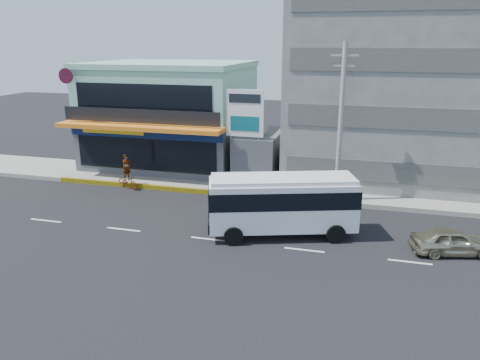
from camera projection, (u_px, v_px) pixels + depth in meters
name	position (u px, v px, depth m)	size (l,w,h in m)	color
ground	(209.00, 239.00, 24.56)	(120.00, 120.00, 0.00)	black
sidewalk	(323.00, 191.00, 32.03)	(70.00, 5.00, 0.30)	gray
shop_building	(171.00, 117.00, 38.33)	(12.40, 11.70, 8.00)	#414145
concrete_building	(405.00, 84.00, 33.88)	(16.00, 12.00, 14.00)	gray
gap_structure	(261.00, 155.00, 35.15)	(3.00, 6.00, 3.50)	#414145
satellite_dish	(258.00, 134.00, 33.70)	(1.50, 1.50, 0.15)	slate
billboard	(245.00, 119.00, 31.78)	(2.60, 0.18, 6.90)	gray
utility_pole_near	(341.00, 124.00, 28.40)	(1.60, 0.30, 10.00)	#999993
minibus	(282.00, 201.00, 24.60)	(8.11, 4.79, 3.23)	white
sedan	(452.00, 241.00, 22.72)	(1.58, 3.92, 1.34)	#BCB490
motorcycle_rider	(127.00, 177.00, 32.74)	(2.04, 1.34, 2.48)	#56180C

